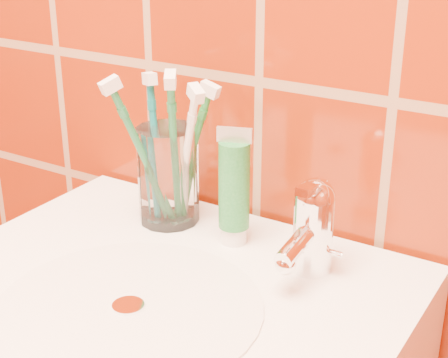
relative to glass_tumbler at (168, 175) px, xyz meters
The scene contains 8 objects.
glass_tumbler is the anchor object (origin of this frame).
toothpaste_tube 0.11m from the glass_tumbler, ahead, with size 0.04×0.04×0.16m.
faucet 0.23m from the glass_tumbler, ahead, with size 0.05×0.11×0.12m.
toothbrush_0 0.05m from the glass_tumbler, 24.37° to the left, with size 0.08×0.03×0.21m, color #217D32, non-canonical shape.
toothbrush_1 0.05m from the glass_tumbler, 36.44° to the right, with size 0.05×0.07×0.23m, color #1E723D, non-canonical shape.
toothbrush_2 0.06m from the glass_tumbler, 101.07° to the right, with size 0.06×0.10×0.22m, color #1D6F3F, non-canonical shape.
toothbrush_3 0.04m from the glass_tumbler, behind, with size 0.05×0.04×0.21m, color #0D6E72, non-canonical shape.
toothbrush_4 0.05m from the glass_tumbler, 14.50° to the right, with size 0.09×0.06×0.21m, color white, non-canonical shape.
Camera 1 is at (0.43, 0.42, 1.28)m, focal length 55.00 mm.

